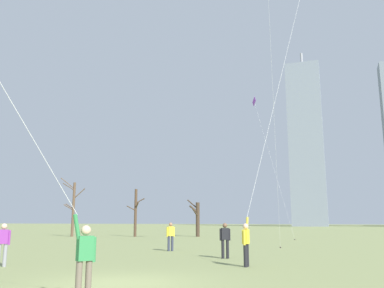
{
  "coord_description": "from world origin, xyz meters",
  "views": [
    {
      "loc": [
        5.84,
        -10.37,
        1.72
      ],
      "look_at": [
        0.0,
        6.0,
        5.04
      ],
      "focal_mm": 37.73,
      "sensor_mm": 36.0,
      "label": 1
    }
  ],
  "objects_px": {
    "bystander_far_off_by_trees": "(3,242)",
    "bare_tree_far_right_edge": "(197,217)",
    "bystander_strolling_midfield": "(225,239)",
    "kite_flyer_foreground_right_yellow": "(28,154)",
    "bare_tree_rightmost": "(136,212)",
    "kite_flyer_midfield_left_green": "(271,131)",
    "distant_kite_high_overhead_purple": "(256,109)",
    "bare_tree_left_of_center": "(73,207)",
    "bystander_watching_nearby": "(171,235)"
  },
  "relations": [
    {
      "from": "bare_tree_far_right_edge",
      "to": "bare_tree_left_of_center",
      "type": "xyz_separation_m",
      "value": [
        -13.08,
        -4.64,
        1.07
      ]
    },
    {
      "from": "bystander_strolling_midfield",
      "to": "distant_kite_high_overhead_purple",
      "type": "xyz_separation_m",
      "value": [
        -2.92,
        25.33,
        13.34
      ]
    },
    {
      "from": "bystander_watching_nearby",
      "to": "bare_tree_rightmost",
      "type": "xyz_separation_m",
      "value": [
        -11.88,
        18.38,
        1.78
      ]
    },
    {
      "from": "bare_tree_rightmost",
      "to": "bare_tree_left_of_center",
      "type": "relative_size",
      "value": 0.8
    },
    {
      "from": "bare_tree_left_of_center",
      "to": "bystander_far_off_by_trees",
      "type": "bearing_deg",
      "value": -58.85
    },
    {
      "from": "bystander_far_off_by_trees",
      "to": "bare_tree_rightmost",
      "type": "distance_m",
      "value": 29.53
    },
    {
      "from": "kite_flyer_midfield_left_green",
      "to": "kite_flyer_foreground_right_yellow",
      "type": "height_order",
      "value": "kite_flyer_midfield_left_green"
    },
    {
      "from": "kite_flyer_foreground_right_yellow",
      "to": "bystander_watching_nearby",
      "type": "height_order",
      "value": "kite_flyer_foreground_right_yellow"
    },
    {
      "from": "kite_flyer_midfield_left_green",
      "to": "bystander_far_off_by_trees",
      "type": "height_order",
      "value": "kite_flyer_midfield_left_green"
    },
    {
      "from": "kite_flyer_midfield_left_green",
      "to": "bare_tree_left_of_center",
      "type": "bearing_deg",
      "value": 141.63
    },
    {
      "from": "kite_flyer_midfield_left_green",
      "to": "kite_flyer_foreground_right_yellow",
      "type": "bearing_deg",
      "value": -107.32
    },
    {
      "from": "kite_flyer_foreground_right_yellow",
      "to": "bystander_far_off_by_trees",
      "type": "xyz_separation_m",
      "value": [
        -5.85,
        5.52,
        -2.25
      ]
    },
    {
      "from": "bystander_strolling_midfield",
      "to": "bare_tree_rightmost",
      "type": "height_order",
      "value": "bare_tree_rightmost"
    },
    {
      "from": "bystander_strolling_midfield",
      "to": "kite_flyer_foreground_right_yellow",
      "type": "bearing_deg",
      "value": -96.24
    },
    {
      "from": "bystander_watching_nearby",
      "to": "bare_tree_left_of_center",
      "type": "height_order",
      "value": "bare_tree_left_of_center"
    },
    {
      "from": "bystander_strolling_midfield",
      "to": "bystander_far_off_by_trees",
      "type": "height_order",
      "value": "same"
    },
    {
      "from": "bystander_far_off_by_trees",
      "to": "distant_kite_high_overhead_purple",
      "type": "distance_m",
      "value": 34.48
    },
    {
      "from": "bare_tree_left_of_center",
      "to": "bare_tree_rightmost",
      "type": "bearing_deg",
      "value": 17.73
    },
    {
      "from": "bystander_strolling_midfield",
      "to": "bystander_watching_nearby",
      "type": "relative_size",
      "value": 1.0
    },
    {
      "from": "kite_flyer_foreground_right_yellow",
      "to": "bystander_watching_nearby",
      "type": "xyz_separation_m",
      "value": [
        -2.93,
        15.22,
        -2.25
      ]
    },
    {
      "from": "bare_tree_rightmost",
      "to": "bystander_watching_nearby",
      "type": "bearing_deg",
      "value": -57.13
    },
    {
      "from": "bare_tree_far_right_edge",
      "to": "bare_tree_left_of_center",
      "type": "height_order",
      "value": "bare_tree_left_of_center"
    },
    {
      "from": "bystander_watching_nearby",
      "to": "bare_tree_left_of_center",
      "type": "distance_m",
      "value": 24.79
    },
    {
      "from": "bystander_strolling_midfield",
      "to": "bare_tree_far_right_edge",
      "type": "bearing_deg",
      "value": 111.75
    },
    {
      "from": "bare_tree_far_right_edge",
      "to": "bare_tree_left_of_center",
      "type": "bearing_deg",
      "value": -160.45
    },
    {
      "from": "bystander_watching_nearby",
      "to": "bare_tree_far_right_edge",
      "type": "relative_size",
      "value": 0.39
    },
    {
      "from": "bystander_strolling_midfield",
      "to": "bare_tree_rightmost",
      "type": "bearing_deg",
      "value": 126.32
    },
    {
      "from": "bare_tree_far_right_edge",
      "to": "bystander_watching_nearby",
      "type": "bearing_deg",
      "value": -75.2
    },
    {
      "from": "kite_flyer_foreground_right_yellow",
      "to": "bystander_strolling_midfield",
      "type": "relative_size",
      "value": 7.56
    },
    {
      "from": "bystander_far_off_by_trees",
      "to": "bare_tree_left_of_center",
      "type": "height_order",
      "value": "bare_tree_left_of_center"
    },
    {
      "from": "bare_tree_rightmost",
      "to": "bare_tree_far_right_edge",
      "type": "relative_size",
      "value": 1.27
    },
    {
      "from": "bare_tree_rightmost",
      "to": "bare_tree_far_right_edge",
      "type": "xyz_separation_m",
      "value": [
        6.36,
        2.5,
        -0.57
      ]
    },
    {
      "from": "kite_flyer_foreground_right_yellow",
      "to": "bare_tree_far_right_edge",
      "type": "xyz_separation_m",
      "value": [
        -8.45,
        36.1,
        -1.04
      ]
    },
    {
      "from": "bare_tree_rightmost",
      "to": "bystander_strolling_midfield",
      "type": "bearing_deg",
      "value": -53.68
    },
    {
      "from": "bystander_watching_nearby",
      "to": "bare_tree_rightmost",
      "type": "bearing_deg",
      "value": 122.87
    },
    {
      "from": "kite_flyer_midfield_left_green",
      "to": "distant_kite_high_overhead_purple",
      "type": "height_order",
      "value": "kite_flyer_midfield_left_green"
    },
    {
      "from": "kite_flyer_foreground_right_yellow",
      "to": "distant_kite_high_overhead_purple",
      "type": "relative_size",
      "value": 0.77
    },
    {
      "from": "bare_tree_left_of_center",
      "to": "kite_flyer_foreground_right_yellow",
      "type": "bearing_deg",
      "value": -55.62
    },
    {
      "from": "kite_flyer_foreground_right_yellow",
      "to": "bare_tree_far_right_edge",
      "type": "relative_size",
      "value": 2.98
    },
    {
      "from": "kite_flyer_foreground_right_yellow",
      "to": "bare_tree_left_of_center",
      "type": "distance_m",
      "value": 38.12
    },
    {
      "from": "bystander_strolling_midfield",
      "to": "distant_kite_high_overhead_purple",
      "type": "height_order",
      "value": "distant_kite_high_overhead_purple"
    },
    {
      "from": "bystander_strolling_midfield",
      "to": "bare_tree_far_right_edge",
      "type": "distance_m",
      "value": 26.28
    },
    {
      "from": "kite_flyer_midfield_left_green",
      "to": "bystander_watching_nearby",
      "type": "distance_m",
      "value": 8.97
    },
    {
      "from": "bare_tree_left_of_center",
      "to": "distant_kite_high_overhead_purple",
      "type": "bearing_deg",
      "value": 15.69
    },
    {
      "from": "kite_flyer_midfield_left_green",
      "to": "bare_tree_rightmost",
      "type": "relative_size",
      "value": 3.94
    },
    {
      "from": "bystander_far_off_by_trees",
      "to": "bare_tree_far_right_edge",
      "type": "height_order",
      "value": "bare_tree_far_right_edge"
    },
    {
      "from": "kite_flyer_midfield_left_green",
      "to": "bystander_far_off_by_trees",
      "type": "relative_size",
      "value": 12.67
    },
    {
      "from": "kite_flyer_midfield_left_green",
      "to": "kite_flyer_foreground_right_yellow",
      "type": "relative_size",
      "value": 1.68
    },
    {
      "from": "kite_flyer_midfield_left_green",
      "to": "bare_tree_left_of_center",
      "type": "distance_m",
      "value": 32.16
    },
    {
      "from": "kite_flyer_midfield_left_green",
      "to": "bystander_far_off_by_trees",
      "type": "xyz_separation_m",
      "value": [
        -9.45,
        -6.04,
        -4.93
      ]
    }
  ]
}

